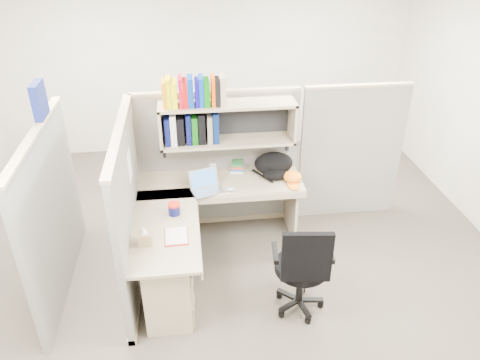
{
  "coord_description": "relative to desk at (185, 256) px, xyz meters",
  "views": [
    {
      "loc": [
        -0.32,
        -3.76,
        3.22
      ],
      "look_at": [
        0.17,
        0.25,
        0.91
      ],
      "focal_mm": 35.0,
      "sensor_mm": 36.0,
      "label": 1
    }
  ],
  "objects": [
    {
      "name": "snack_canister",
      "position": [
        -0.08,
        0.28,
        0.35
      ],
      "size": [
        0.12,
        0.12,
        0.12
      ],
      "color": "#0E1253",
      "rests_on": "desk"
    },
    {
      "name": "tissue_box",
      "position": [
        -0.33,
        -0.15,
        0.38
      ],
      "size": [
        0.12,
        0.12,
        0.18
      ],
      "primitive_type": null,
      "rotation": [
        0.0,
        0.0,
        0.06
      ],
      "color": "tan",
      "rests_on": "desk"
    },
    {
      "name": "ground",
      "position": [
        0.41,
        0.29,
        -0.44
      ],
      "size": [
        6.0,
        6.0,
        0.0
      ],
      "primitive_type": "plane",
      "color": "#3A332C",
      "rests_on": "ground"
    },
    {
      "name": "book_stack",
      "position": [
        0.62,
        1.1,
        0.34
      ],
      "size": [
        0.18,
        0.23,
        0.1
      ],
      "primitive_type": null,
      "rotation": [
        0.0,
        0.0,
        -0.18
      ],
      "color": "slate",
      "rests_on": "desk"
    },
    {
      "name": "orange_cap",
      "position": [
        1.17,
        0.76,
        0.35
      ],
      "size": [
        0.22,
        0.25,
        0.11
      ],
      "primitive_type": null,
      "rotation": [
        0.0,
        0.0,
        -0.12
      ],
      "color": "orange",
      "rests_on": "desk"
    },
    {
      "name": "laptop",
      "position": [
        0.26,
        0.65,
        0.4
      ],
      "size": [
        0.38,
        0.38,
        0.22
      ],
      "primitive_type": null,
      "rotation": [
        0.0,
        0.0,
        0.3
      ],
      "color": "silver",
      "rests_on": "desk"
    },
    {
      "name": "paper_cup",
      "position": [
        0.34,
        1.03,
        0.35
      ],
      "size": [
        0.1,
        0.1,
        0.11
      ],
      "primitive_type": "cylinder",
      "rotation": [
        0.0,
        0.0,
        0.28
      ],
      "color": "white",
      "rests_on": "desk"
    },
    {
      "name": "task_chair",
      "position": [
        1.02,
        -0.38,
        -0.08
      ],
      "size": [
        0.55,
        0.51,
        1.01
      ],
      "color": "black",
      "rests_on": "ground"
    },
    {
      "name": "desk",
      "position": [
        0.0,
        0.0,
        0.0
      ],
      "size": [
        1.74,
        1.75,
        0.73
      ],
      "color": "tan",
      "rests_on": "ground"
    },
    {
      "name": "room_shell",
      "position": [
        0.41,
        0.29,
        1.18
      ],
      "size": [
        6.0,
        6.0,
        6.0
      ],
      "color": "#B9B4A7",
      "rests_on": "ground"
    },
    {
      "name": "backpack",
      "position": [
        1.0,
        0.9,
        0.42
      ],
      "size": [
        0.49,
        0.41,
        0.25
      ],
      "primitive_type": null,
      "rotation": [
        0.0,
        0.0,
        0.23
      ],
      "color": "black",
      "rests_on": "desk"
    },
    {
      "name": "mouse",
      "position": [
        0.5,
        0.64,
        0.31
      ],
      "size": [
        0.12,
        0.1,
        0.04
      ],
      "primitive_type": "ellipsoid",
      "rotation": [
        0.0,
        0.0,
        0.37
      ],
      "color": "#93A8D1",
      "rests_on": "desk"
    },
    {
      "name": "loose_paper",
      "position": [
        -0.06,
        -0.07,
        0.29
      ],
      "size": [
        0.2,
        0.26,
        0.0
      ],
      "primitive_type": null,
      "rotation": [
        0.0,
        0.0,
        0.03
      ],
      "color": "silver",
      "rests_on": "desk"
    },
    {
      "name": "cubicle",
      "position": [
        0.04,
        0.74,
        0.47
      ],
      "size": [
        3.79,
        1.84,
        1.95
      ],
      "color": "#5F5F5A",
      "rests_on": "ground"
    }
  ]
}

